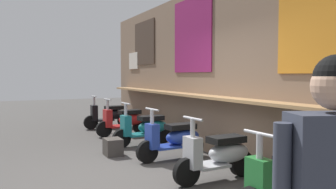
% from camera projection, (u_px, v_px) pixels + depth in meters
% --- Properties ---
extents(ground_plane, '(35.18, 35.18, 0.00)m').
position_uv_depth(ground_plane, '(135.00, 178.00, 5.11)').
color(ground_plane, '#474442').
extents(market_stall_facade, '(12.56, 0.61, 3.34)m').
position_uv_depth(market_stall_facade, '(242.00, 68.00, 5.91)').
color(market_stall_facade, '#7F6651').
rests_on(market_stall_facade, ground_plane).
extents(scooter_black, '(0.46, 1.40, 0.97)m').
position_uv_depth(scooter_black, '(111.00, 115.00, 9.87)').
color(scooter_black, black).
rests_on(scooter_black, ground_plane).
extents(scooter_red, '(0.48, 1.40, 0.97)m').
position_uv_depth(scooter_red, '(125.00, 120.00, 8.70)').
color(scooter_red, red).
rests_on(scooter_red, ground_plane).
extents(scooter_teal, '(0.46, 1.40, 0.97)m').
position_uv_depth(scooter_teal, '(146.00, 128.00, 7.47)').
color(scooter_teal, '#197075').
rests_on(scooter_teal, ground_plane).
extents(scooter_blue, '(0.49, 1.40, 0.97)m').
position_uv_depth(scooter_blue, '(175.00, 138.00, 6.23)').
color(scooter_blue, '#233D9E').
rests_on(scooter_blue, ground_plane).
extents(scooter_silver, '(0.47, 1.40, 0.97)m').
position_uv_depth(scooter_silver, '(220.00, 154.00, 4.96)').
color(scooter_silver, '#B2B5BA').
rests_on(scooter_silver, ground_plane).
extents(scooter_green, '(0.46, 1.40, 0.97)m').
position_uv_depth(scooter_green, '(292.00, 180.00, 3.74)').
color(scooter_green, '#237533').
rests_on(scooter_green, ground_plane).
extents(merchandise_crate, '(0.40, 0.32, 0.33)m').
position_uv_depth(merchandise_crate, '(113.00, 147.00, 6.51)').
color(merchandise_crate, '#3D3833').
rests_on(merchandise_crate, ground_plane).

